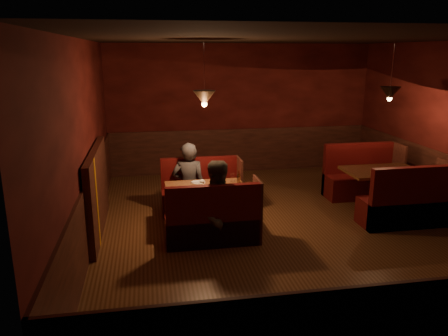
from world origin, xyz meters
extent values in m
cube|color=#482710|center=(0.00, 0.00, -0.01)|extent=(6.00, 7.00, 0.01)
cube|color=black|center=(0.00, 0.00, 2.90)|extent=(6.00, 7.00, 0.01)
cube|color=black|center=(0.00, 3.50, 1.45)|extent=(6.00, 0.01, 2.90)
cube|color=black|center=(0.00, -3.50, 1.45)|extent=(6.00, 0.01, 2.90)
cube|color=black|center=(-3.00, 0.00, 1.45)|extent=(0.01, 7.00, 2.90)
cube|color=black|center=(0.00, 3.48, 0.50)|extent=(6.00, 0.04, 1.00)
cube|color=black|center=(0.00, -3.48, 0.50)|extent=(6.00, 0.04, 1.00)
cube|color=black|center=(-2.98, 0.00, 0.50)|extent=(0.04, 7.00, 1.00)
cube|color=black|center=(-2.92, 0.40, 0.65)|extent=(0.10, 2.20, 1.30)
cube|color=orange|center=(-2.87, -0.15, 0.65)|extent=(0.01, 0.12, 1.30)
cylinder|color=#333333|center=(-1.26, 0.31, 2.45)|extent=(0.01, 0.01, 0.80)
cone|color=black|center=(-1.26, 0.31, 2.05)|extent=(0.34, 0.34, 0.22)
sphere|color=#FFBF72|center=(-1.26, 0.31, 1.96)|extent=(0.08, 0.08, 0.08)
cylinder|color=#333333|center=(1.89, 0.52, 2.45)|extent=(0.01, 0.01, 0.80)
cone|color=black|center=(1.89, 0.52, 2.05)|extent=(0.34, 0.34, 0.22)
sphere|color=#FFBF72|center=(1.89, 0.52, 1.96)|extent=(0.08, 0.08, 0.08)
cube|color=#5B3317|center=(-1.26, 0.31, 0.65)|extent=(1.25, 0.76, 0.04)
cylinder|color=black|center=(-1.26, 0.31, 0.31)|extent=(0.12, 0.12, 0.62)
cylinder|color=black|center=(-1.26, 0.31, 0.02)|extent=(0.50, 0.50, 0.04)
cylinder|color=silver|center=(-1.18, 0.20, 0.68)|extent=(0.25, 0.25, 0.02)
cube|color=black|center=(-1.18, 0.23, 0.70)|extent=(0.08, 0.07, 0.03)
ellipsoid|color=silver|center=(-1.31, 0.17, 0.71)|extent=(0.06, 0.06, 0.05)
cube|color=tan|center=(-1.17, 0.10, 0.70)|extent=(0.08, 0.07, 0.03)
cylinder|color=silver|center=(-1.22, 0.13, 0.69)|extent=(0.08, 0.09, 0.01)
cylinder|color=silver|center=(-1.35, 0.51, 0.68)|extent=(0.23, 0.23, 0.01)
ellipsoid|color=beige|center=(-1.29, 0.47, 0.71)|extent=(0.09, 0.09, 0.05)
cube|color=silver|center=(-1.40, 0.45, 0.68)|extent=(0.17, 0.08, 0.00)
cylinder|color=white|center=(-0.95, 0.33, 0.71)|extent=(0.05, 0.05, 0.07)
cylinder|color=white|center=(-0.79, 0.47, 0.74)|extent=(0.07, 0.07, 0.13)
cylinder|color=white|center=(-0.85, 0.14, 0.74)|extent=(0.07, 0.07, 0.13)
cylinder|color=#47230F|center=(-0.70, 0.39, 0.74)|extent=(0.05, 0.05, 0.14)
cylinder|color=#47230F|center=(-0.70, 0.39, 0.84)|extent=(0.02, 0.02, 0.06)
ellipsoid|color=white|center=(-0.93, 0.17, 0.69)|extent=(0.10, 0.10, 0.04)
cube|color=#380B11|center=(-1.26, 0.95, 0.20)|extent=(1.34, 0.49, 0.40)
cube|color=#380B11|center=(-1.26, 1.14, 0.47)|extent=(1.34, 0.11, 0.94)
cube|color=black|center=(-0.57, 0.95, 0.47)|extent=(0.04, 0.49, 0.94)
cube|color=#380B11|center=(-1.26, -0.34, 0.20)|extent=(1.34, 0.49, 0.40)
cube|color=#380B11|center=(-1.26, -0.53, 0.47)|extent=(1.34, 0.11, 0.94)
cube|color=black|center=(-0.57, -0.34, 0.47)|extent=(0.04, 0.49, 0.94)
cube|color=#5B3317|center=(1.89, 0.52, 0.70)|extent=(1.29, 0.83, 0.05)
cylinder|color=black|center=(1.89, 0.52, 0.34)|extent=(0.14, 0.14, 0.68)
cylinder|color=black|center=(1.89, 0.52, 0.02)|extent=(0.54, 0.54, 0.04)
cube|color=#380B11|center=(1.89, 1.22, 0.22)|extent=(1.39, 0.53, 0.44)
cube|color=#380B11|center=(1.89, 1.43, 0.51)|extent=(1.39, 0.12, 1.02)
cube|color=black|center=(2.60, 1.22, 0.51)|extent=(0.04, 0.53, 1.02)
cube|color=#380B11|center=(1.89, -0.19, 0.22)|extent=(1.39, 0.53, 0.44)
cube|color=#380B11|center=(1.89, -0.40, 0.51)|extent=(1.39, 0.12, 1.02)
cube|color=black|center=(2.60, -0.19, 0.51)|extent=(0.04, 0.53, 1.02)
imported|color=#363639|center=(-1.46, 1.01, 0.79)|extent=(0.61, 0.43, 1.58)
imported|color=#3D382E|center=(-1.13, -0.39, 0.80)|extent=(0.86, 0.72, 1.59)
camera|label=1|loc=(-2.12, -6.22, 2.72)|focal=35.00mm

